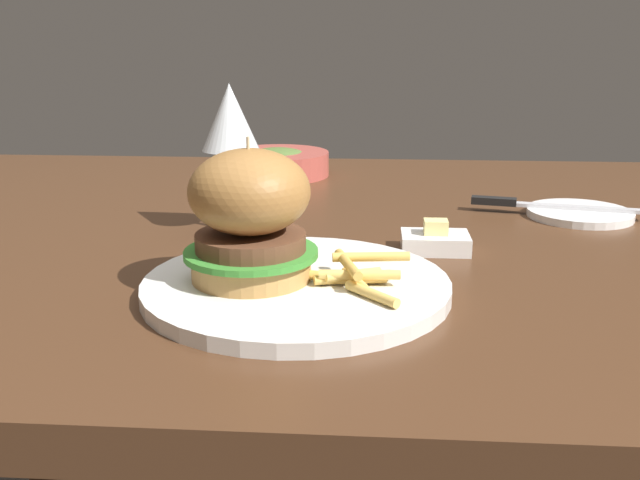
{
  "coord_description": "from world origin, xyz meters",
  "views": [
    {
      "loc": [
        0.08,
        -0.88,
        0.98
      ],
      "look_at": [
        0.04,
        -0.22,
        0.78
      ],
      "focal_mm": 40.0,
      "sensor_mm": 36.0,
      "label": 1
    }
  ],
  "objects": [
    {
      "name": "wine_glass",
      "position": [
        -0.08,
        -0.04,
        0.87
      ],
      "size": [
        0.07,
        0.07,
        0.18
      ],
      "color": "silver",
      "rests_on": "dining_table"
    },
    {
      "name": "soup_bowl",
      "position": [
        -0.08,
        0.32,
        0.76
      ],
      "size": [
        0.18,
        0.18,
        0.05
      ],
      "color": "#B24C42",
      "rests_on": "dining_table"
    },
    {
      "name": "main_plate",
      "position": [
        0.02,
        -0.25,
        0.75
      ],
      "size": [
        0.29,
        0.29,
        0.01
      ],
      "primitive_type": "cylinder",
      "color": "white",
      "rests_on": "dining_table"
    },
    {
      "name": "butter_dish",
      "position": [
        0.16,
        -0.11,
        0.75
      ],
      "size": [
        0.08,
        0.05,
        0.04
      ],
      "color": "white",
      "rests_on": "dining_table"
    },
    {
      "name": "table_knife",
      "position": [
        0.31,
        0.07,
        0.75
      ],
      "size": [
        0.22,
        0.06,
        0.01
      ],
      "color": "silver",
      "rests_on": "bread_plate"
    },
    {
      "name": "fries_pile",
      "position": [
        0.07,
        -0.26,
        0.76
      ],
      "size": [
        0.11,
        0.1,
        0.02
      ],
      "color": "#EABC5B",
      "rests_on": "main_plate"
    },
    {
      "name": "dining_table",
      "position": [
        0.0,
        0.0,
        0.66
      ],
      "size": [
        1.37,
        1.0,
        0.74
      ],
      "color": "#472B19",
      "rests_on": "ground"
    },
    {
      "name": "burger_sandwich",
      "position": [
        -0.03,
        -0.25,
        0.82
      ],
      "size": [
        0.13,
        0.13,
        0.13
      ],
      "color": "#B78447",
      "rests_on": "main_plate"
    },
    {
      "name": "bread_plate",
      "position": [
        0.36,
        0.06,
        0.74
      ],
      "size": [
        0.14,
        0.14,
        0.01
      ],
      "primitive_type": "cylinder",
      "color": "white",
      "rests_on": "dining_table"
    }
  ]
}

